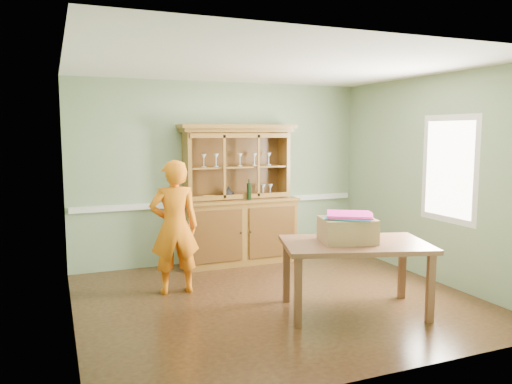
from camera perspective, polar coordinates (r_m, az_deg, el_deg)
name	(u,v)px	position (r m, az deg, el deg)	size (l,w,h in m)	color
floor	(277,299)	(6.01, 2.39, -12.17)	(4.50, 4.50, 0.00)	#4D3118
ceiling	(278,65)	(5.73, 2.53, 14.26)	(4.50, 4.50, 0.00)	white
wall_back	(222,173)	(7.57, -3.89, 2.23)	(4.50, 4.50, 0.00)	gray
wall_left	(68,195)	(5.20, -20.69, -0.34)	(4.00, 4.00, 0.00)	gray
wall_right	(433,179)	(6.96, 19.54, 1.44)	(4.00, 4.00, 0.00)	gray
wall_front	(385,211)	(4.00, 14.52, -2.16)	(4.50, 4.50, 0.00)	gray
chair_rail	(223,202)	(7.60, -3.80, -1.17)	(4.41, 0.05, 0.08)	silver
framed_map	(68,172)	(5.48, -20.65, 2.11)	(0.03, 0.60, 0.46)	black
window_panel	(449,169)	(6.72, 21.16, 2.47)	(0.03, 0.96, 1.36)	silver
china_hutch	(239,215)	(7.49, -2.01, -2.60)	(1.76, 0.58, 2.07)	brown
dining_table	(355,250)	(5.56, 11.24, -6.56)	(1.75, 1.34, 0.78)	brown
cardboard_box	(347,230)	(5.51, 10.39, -4.29)	(0.56, 0.45, 0.26)	#996F4E
kite_stack	(349,216)	(5.51, 10.58, -2.67)	(0.65, 0.65, 0.04)	#3BC97E
person	(175,227)	(6.14, -9.29, -3.97)	(0.60, 0.39, 1.63)	orange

